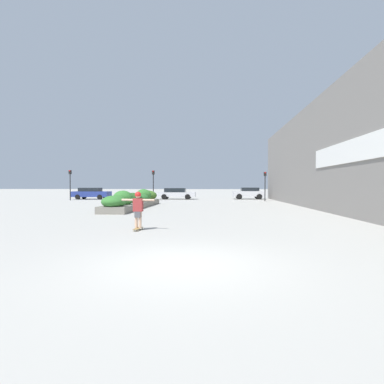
% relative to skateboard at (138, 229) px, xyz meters
% --- Properties ---
extents(ground_plane, '(300.00, 300.00, 0.00)m').
position_rel_skateboard_xyz_m(ground_plane, '(2.18, -4.81, -0.07)').
color(ground_plane, '#A3A099').
extents(building_wall_right, '(0.67, 38.29, 7.93)m').
position_rel_skateboard_xyz_m(building_wall_right, '(10.37, 10.34, 3.90)').
color(building_wall_right, gray).
rests_on(building_wall_right, ground_plane).
extents(planter_box, '(1.90, 11.32, 1.43)m').
position_rel_skateboard_xyz_m(planter_box, '(-3.29, 11.84, 0.48)').
color(planter_box, slate).
rests_on(planter_box, ground_plane).
extents(skateboard, '(0.26, 0.73, 0.09)m').
position_rel_skateboard_xyz_m(skateboard, '(0.00, 0.00, 0.00)').
color(skateboard, olive).
rests_on(skateboard, ground_plane).
extents(skateboarder, '(1.31, 0.24, 1.40)m').
position_rel_skateboard_xyz_m(skateboarder, '(0.00, 0.00, 0.87)').
color(skateboarder, tan).
rests_on(skateboarder, skateboard).
extents(car_leftmost, '(4.59, 2.06, 1.46)m').
position_rel_skateboard_xyz_m(car_leftmost, '(-12.74, 25.80, 0.71)').
color(car_leftmost, navy).
rests_on(car_leftmost, ground_plane).
extents(car_center_left, '(3.91, 1.91, 1.49)m').
position_rel_skateboard_xyz_m(car_center_left, '(18.39, 28.95, 0.73)').
color(car_center_left, black).
rests_on(car_center_left, ground_plane).
extents(car_center_right, '(4.77, 2.00, 1.42)m').
position_rel_skateboard_xyz_m(car_center_right, '(-1.94, 26.68, 0.69)').
color(car_center_right, '#BCBCC1').
rests_on(car_center_right, ground_plane).
extents(car_rightmost, '(4.00, 2.02, 1.49)m').
position_rel_skateboard_xyz_m(car_rightmost, '(7.32, 27.59, 0.74)').
color(car_rightmost, '#BCBCC1').
rests_on(car_rightmost, ground_plane).
extents(traffic_light_left, '(0.28, 0.30, 3.47)m').
position_rel_skateboard_xyz_m(traffic_light_left, '(-4.14, 22.89, 2.30)').
color(traffic_light_left, black).
rests_on(traffic_light_left, ground_plane).
extents(traffic_light_right, '(0.28, 0.30, 3.26)m').
position_rel_skateboard_xyz_m(traffic_light_right, '(8.57, 22.70, 2.17)').
color(traffic_light_right, black).
rests_on(traffic_light_right, ground_plane).
extents(traffic_light_far_left, '(0.28, 0.30, 3.55)m').
position_rel_skateboard_xyz_m(traffic_light_far_left, '(-14.08, 22.86, 2.35)').
color(traffic_light_far_left, black).
rests_on(traffic_light_far_left, ground_plane).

